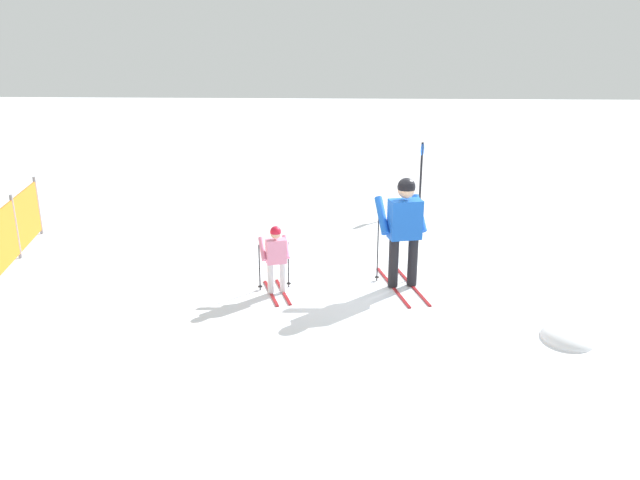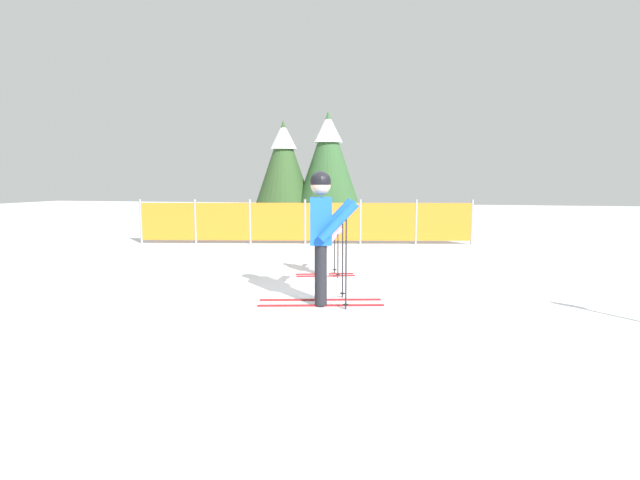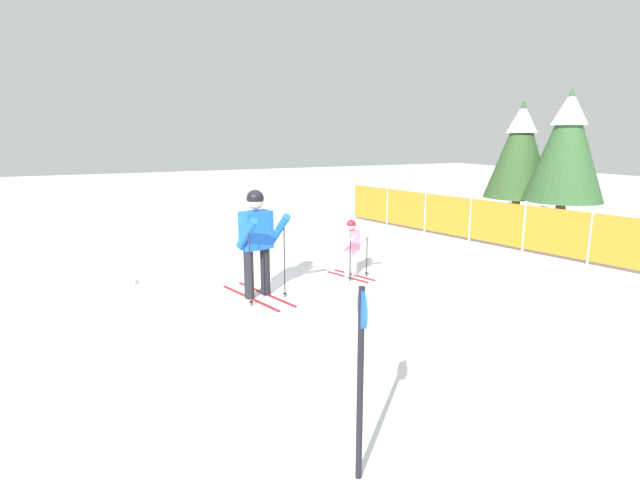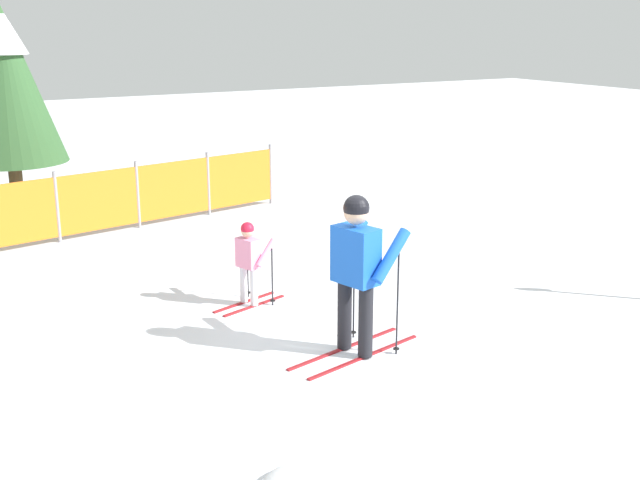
% 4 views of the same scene
% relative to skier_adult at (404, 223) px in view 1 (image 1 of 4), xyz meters
% --- Properties ---
extents(ground_plane, '(60.00, 60.00, 0.00)m').
position_rel_skier_adult_xyz_m(ground_plane, '(0.17, 0.25, -1.06)').
color(ground_plane, white).
extents(skier_adult, '(1.71, 0.85, 1.77)m').
position_rel_skier_adult_xyz_m(skier_adult, '(0.00, 0.00, 0.00)').
color(skier_adult, maroon).
rests_on(skier_adult, ground_plane).
extents(skier_child, '(1.05, 0.58, 1.09)m').
position_rel_skier_adult_xyz_m(skier_child, '(-0.37, 1.97, -0.42)').
color(skier_child, maroon).
rests_on(skier_child, ground_plane).
extents(trail_marker, '(0.27, 0.11, 1.55)m').
position_rel_skier_adult_xyz_m(trail_marker, '(4.57, -0.77, -0.10)').
color(trail_marker, black).
rests_on(trail_marker, ground_plane).
extents(snow_mound, '(0.80, 0.68, 0.32)m').
position_rel_skier_adult_xyz_m(snow_mound, '(-1.74, -2.05, -1.06)').
color(snow_mound, white).
rests_on(snow_mound, ground_plane).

